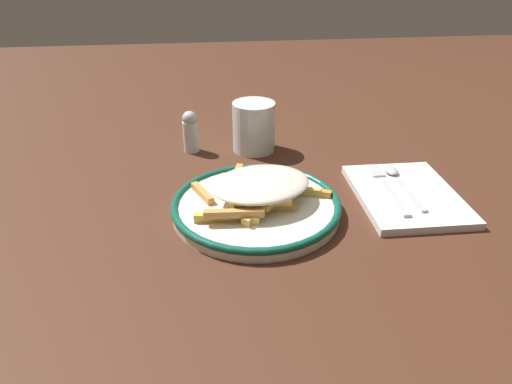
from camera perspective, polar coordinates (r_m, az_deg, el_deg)
The scene contains 8 objects.
ground_plane at distance 0.73m, azimuth -0.00°, elevation -2.52°, with size 2.60×2.60×0.00m, color #442518.
plate at distance 0.73m, azimuth -0.00°, elevation -1.72°, with size 0.26×0.26×0.02m.
fries_heap at distance 0.72m, azimuth 0.44°, elevation 0.49°, with size 0.22×0.17×0.04m.
napkin at distance 0.81m, azimuth 17.75°, elevation -0.35°, with size 0.16×0.21×0.01m, color silver.
fork at distance 0.80m, azimuth 15.71°, elevation 0.49°, with size 0.02×0.18×0.01m.
spoon at distance 0.83m, azimuth 16.92°, elevation 1.44°, with size 0.02×0.15×0.01m.
water_glass at distance 0.93m, azimuth -0.27°, elevation 7.93°, with size 0.08×0.08×0.10m, color silver.
salt_shaker at distance 0.93m, azimuth -7.97°, elevation 7.32°, with size 0.03×0.03×0.08m.
Camera 1 is at (-0.08, -0.62, 0.38)m, focal length 32.95 mm.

